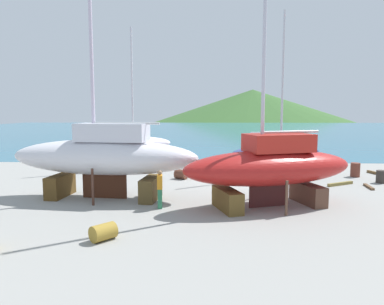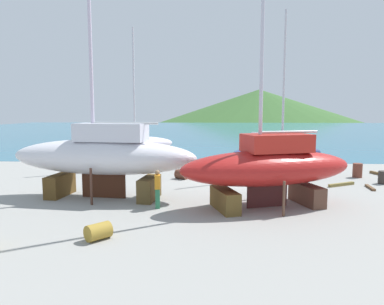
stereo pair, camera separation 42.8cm
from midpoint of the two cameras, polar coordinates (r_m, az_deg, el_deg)
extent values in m
plane|color=gray|center=(18.33, 7.12, -7.39)|extent=(50.35, 50.35, 0.00)
cube|color=#296782|center=(81.08, 2.82, 3.55)|extent=(134.55, 101.31, 0.01)
cone|color=#365E2B|center=(178.76, 9.49, 5.19)|extent=(176.85, 176.85, 29.17)
cube|color=brown|center=(16.25, 4.88, -7.49)|extent=(1.34, 2.32, 0.94)
cube|color=brown|center=(18.13, 17.30, -6.28)|extent=(1.34, 2.32, 0.94)
cylinder|color=brown|center=(15.73, 14.05, -7.08)|extent=(0.12, 0.12, 1.51)
cylinder|color=brown|center=(18.36, 9.25, -4.99)|extent=(0.12, 0.12, 1.51)
ellipsoid|color=#AC1D1A|center=(16.82, 11.55, -2.36)|extent=(8.76, 5.17, 1.62)
cube|color=#441C1B|center=(17.09, 11.44, -6.94)|extent=(1.92, 0.68, 1.14)
cube|color=red|center=(16.88, 12.89, 1.52)|extent=(3.36, 2.50, 0.81)
cylinder|color=silver|center=(16.91, 10.78, 20.33)|extent=(0.17, 0.17, 11.80)
cylinder|color=#B8BCBC|center=(17.16, 14.75, 3.20)|extent=(2.80, 1.00, 0.12)
cube|color=#473423|center=(28.34, -7.08, -1.13)|extent=(1.28, 1.60, 1.22)
cube|color=brown|center=(27.47, -13.83, -1.52)|extent=(1.28, 1.60, 1.22)
cylinder|color=#443F22|center=(28.78, -10.93, -0.66)|extent=(0.12, 0.12, 1.64)
cylinder|color=#51311E|center=(26.89, -9.86, -1.15)|extent=(0.12, 0.12, 1.64)
ellipsoid|color=white|center=(27.71, -10.46, 1.28)|extent=(6.88, 4.70, 1.20)
cube|color=#511317|center=(27.82, -10.42, -0.82)|extent=(1.49, 0.82, 0.84)
cube|color=white|center=(27.56, -11.18, 2.99)|extent=(2.67, 2.07, 0.60)
cylinder|color=silver|center=(27.76, -9.98, 10.85)|extent=(0.15, 0.15, 8.16)
cylinder|color=silver|center=(27.41, -12.25, 4.20)|extent=(2.17, 1.18, 0.11)
cube|color=brown|center=(25.54, 15.93, -2.36)|extent=(0.98, 1.55, 1.08)
cube|color=brown|center=(24.34, 9.37, -2.63)|extent=(0.98, 1.55, 1.08)
cylinder|color=brown|center=(25.77, 11.88, -1.77)|extent=(0.12, 0.12, 1.43)
cylinder|color=brown|center=(23.98, 13.67, -2.45)|extent=(0.12, 0.12, 1.43)
ellipsoid|color=navy|center=(24.75, 12.80, -0.01)|extent=(6.43, 3.04, 1.00)
cube|color=#4A1B1D|center=(24.86, 12.74, -1.95)|extent=(1.47, 0.39, 0.70)
cube|color=navy|center=(24.56, 12.17, 1.60)|extent=(2.40, 1.52, 0.50)
cylinder|color=silver|center=(24.80, 13.76, 11.26)|extent=(0.15, 0.15, 8.84)
cylinder|color=#BCB8BE|center=(24.34, 11.20, 3.11)|extent=(2.14, 0.55, 0.10)
cube|color=#523919|center=(19.96, -20.81, -4.96)|extent=(0.94, 2.16, 1.13)
cube|color=brown|center=(18.13, -7.26, -5.72)|extent=(0.94, 2.16, 1.13)
cylinder|color=#4C3025|center=(17.56, -16.20, -5.30)|extent=(0.12, 0.12, 1.76)
cylinder|color=brown|center=(20.16, -12.82, -3.67)|extent=(0.12, 0.12, 1.76)
ellipsoid|color=silver|center=(18.66, -14.50, -0.70)|extent=(9.91, 3.72, 1.79)
cube|color=#442113|center=(18.91, -14.37, -5.28)|extent=(2.31, 0.35, 1.25)
cube|color=silver|center=(18.36, -13.22, 3.15)|extent=(3.64, 1.96, 0.90)
cylinder|color=#B9BEC0|center=(18.09, -11.11, 4.58)|extent=(3.38, 0.52, 0.12)
cube|color=#2E774F|center=(16.57, -5.87, -7.29)|extent=(0.23, 0.36, 0.91)
cube|color=orange|center=(16.40, -5.90, -4.68)|extent=(0.28, 0.46, 0.63)
sphere|color=#8D6E4E|center=(16.32, -5.92, -3.21)|extent=(0.22, 0.22, 0.22)
cylinder|color=brown|center=(26.44, 24.13, -2.54)|extent=(0.77, 0.77, 0.94)
cylinder|color=olive|center=(13.03, -14.87, -12.14)|extent=(0.99, 1.01, 0.58)
cylinder|color=#322C28|center=(24.88, 27.45, -3.44)|extent=(0.68, 0.68, 0.78)
cylinder|color=#583122|center=(23.40, -2.26, -3.49)|extent=(0.97, 0.92, 0.62)
cylinder|color=brown|center=(23.70, 3.07, -3.38)|extent=(0.78, 1.02, 0.60)
cube|color=brown|center=(27.88, 27.25, -3.05)|extent=(0.78, 2.18, 0.18)
cube|color=olive|center=(23.18, 22.05, -4.64)|extent=(1.82, 1.11, 0.17)
cube|color=brown|center=(23.08, 25.84, -4.93)|extent=(0.35, 1.42, 0.12)
camera|label=1|loc=(0.21, -90.57, -0.07)|focal=33.51mm
camera|label=2|loc=(0.21, 89.43, 0.07)|focal=33.51mm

